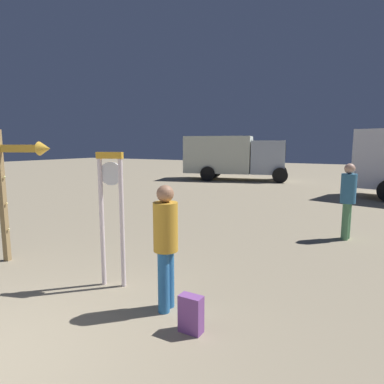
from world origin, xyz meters
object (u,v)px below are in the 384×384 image
Objects in this scene: person_distant at (348,197)px; box_truck_far at (233,156)px; backpack at (191,314)px; arrow_sign at (17,176)px; standing_clock at (111,207)px; person_near_clock at (166,241)px.

box_truck_far is at bearing 124.20° from person_distant.
box_truck_far is at bearing 111.28° from backpack.
person_distant is 13.63m from box_truck_far.
box_truck_far is (-2.44, 16.05, -0.13)m from arrow_sign.
arrow_sign reaches higher than backpack.
box_truck_far reaches higher than standing_clock.
arrow_sign is at bearing -137.46° from person_distant.
standing_clock is 4.63× the size of backpack.
arrow_sign is at bearing -81.34° from box_truck_far.
person_distant is 0.26× the size of box_truck_far.
standing_clock is 2.11m from backpack.
standing_clock is at bearing -73.64° from box_truck_far.
backpack is at bearing -17.37° from standing_clock.
arrow_sign is at bearing 177.26° from person_near_clock.
backpack is 0.07× the size of box_truck_far.
standing_clock is 0.31× the size of box_truck_far.
standing_clock is 1.18× the size of person_distant.
arrow_sign reaches higher than person_near_clock.
arrow_sign reaches higher than person_distant.
arrow_sign is 0.37× the size of box_truck_far.
backpack is (1.75, -0.55, -1.06)m from standing_clock.
person_distant is (2.97, 4.71, -0.27)m from standing_clock.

